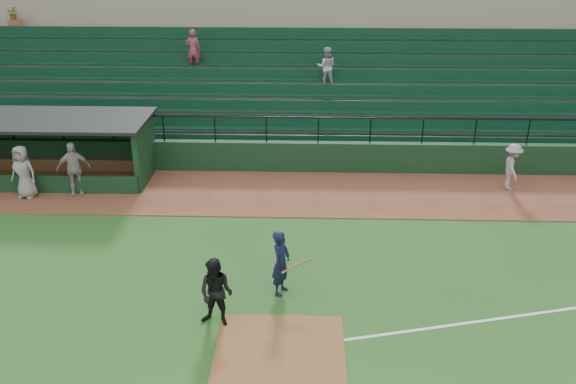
{
  "coord_description": "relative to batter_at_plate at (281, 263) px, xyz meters",
  "views": [
    {
      "loc": [
        0.55,
        -12.15,
        9.09
      ],
      "look_at": [
        0.0,
        5.0,
        1.4
      ],
      "focal_mm": 37.96,
      "sensor_mm": 36.0,
      "label": 1
    }
  ],
  "objects": [
    {
      "name": "ground",
      "position": [
        0.07,
        -1.57,
        -0.91
      ],
      "size": [
        90.0,
        90.0,
        0.0
      ],
      "primitive_type": "plane",
      "color": "#23551B",
      "rests_on": "ground"
    },
    {
      "name": "warning_track",
      "position": [
        0.07,
        6.43,
        -0.9
      ],
      "size": [
        40.0,
        4.0,
        0.03
      ],
      "primitive_type": "cube",
      "color": "brown",
      "rests_on": "ground"
    },
    {
      "name": "home_plate_dirt",
      "position": [
        0.07,
        -2.57,
        -0.9
      ],
      "size": [
        3.0,
        3.0,
        0.03
      ],
      "primitive_type": "cube",
      "color": "brown",
      "rests_on": "ground"
    },
    {
      "name": "stadium_structure",
      "position": [
        0.07,
        14.89,
        1.39
      ],
      "size": [
        38.0,
        13.08,
        6.4
      ],
      "color": "black",
      "rests_on": "ground"
    },
    {
      "name": "dugout",
      "position": [
        -9.68,
        7.99,
        0.42
      ],
      "size": [
        8.9,
        3.2,
        2.42
      ],
      "color": "black",
      "rests_on": "ground"
    },
    {
      "name": "batter_at_plate",
      "position": [
        0.0,
        0.0,
        0.0
      ],
      "size": [
        1.12,
        0.78,
        1.82
      ],
      "color": "black",
      "rests_on": "ground"
    },
    {
      "name": "umpire",
      "position": [
        -1.5,
        -1.44,
        -0.01
      ],
      "size": [
        1.02,
        0.89,
        1.8
      ],
      "primitive_type": "imported",
      "rotation": [
        0.0,
        0.0,
        -0.28
      ],
      "color": "black",
      "rests_on": "ground"
    },
    {
      "name": "runner",
      "position": [
        8.11,
        7.08,
        -0.02
      ],
      "size": [
        0.7,
        1.14,
        1.72
      ],
      "primitive_type": "imported",
      "rotation": [
        0.0,
        0.0,
        1.52
      ],
      "color": "gray",
      "rests_on": "warning_track"
    },
    {
      "name": "dugout_player_a",
      "position": [
        -7.65,
        6.09,
        0.1
      ],
      "size": [
        1.25,
        0.84,
        1.97
      ],
      "primitive_type": "imported",
      "rotation": [
        0.0,
        0.0,
        0.34
      ],
      "color": "#A7A19C",
      "rests_on": "warning_track"
    },
    {
      "name": "dugout_player_b",
      "position": [
        -9.33,
        5.78,
        0.08
      ],
      "size": [
        1.04,
        0.78,
        1.92
      ],
      "primitive_type": "imported",
      "rotation": [
        0.0,
        0.0,
        -0.2
      ],
      "color": "gray",
      "rests_on": "warning_track"
    }
  ]
}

